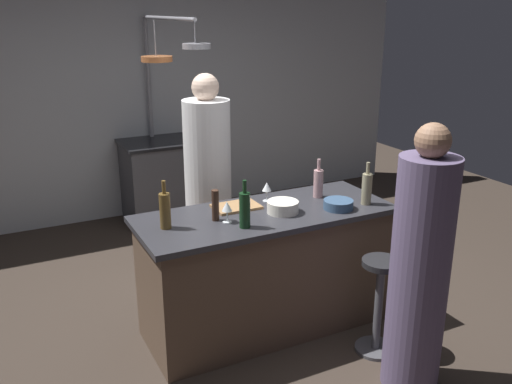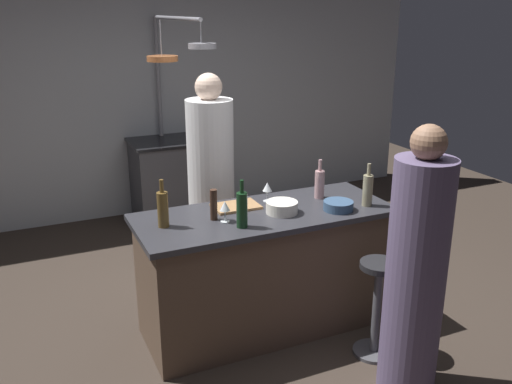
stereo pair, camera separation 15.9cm
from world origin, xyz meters
The scene contains 18 objects.
ground_plane centered at (0.00, 0.00, 0.00)m, with size 9.00×9.00×0.00m, color #382D26.
back_wall centered at (0.00, 2.85, 1.30)m, with size 6.40×0.16×2.60m, color #B2B7BC.
kitchen_island centered at (0.00, 0.00, 0.45)m, with size 1.80×0.72×0.90m.
stove_range centered at (0.00, 2.45, 0.45)m, with size 0.80×0.64×0.89m.
chef centered at (-0.10, 0.81, 0.82)m, with size 0.37×0.37×1.77m.
bar_stool_right centered at (0.53, -0.62, 0.38)m, with size 0.28×0.28×0.68m.
guest_right centered at (0.50, -0.99, 0.77)m, with size 0.35×0.35×1.66m.
overhead_pot_rack centered at (-0.07, 1.94, 1.64)m, with size 0.60×1.48×2.17m.
cutting_board centered at (-0.15, 0.17, 0.91)m, with size 0.32×0.22×0.02m, color #997047.
pepper_mill centered at (-0.37, 0.01, 1.01)m, with size 0.05×0.05×0.21m, color #382319.
wine_bottle_red centered at (-0.25, -0.19, 1.02)m, with size 0.07×0.07×0.32m.
wine_bottle_amber centered at (-0.71, 0.02, 1.02)m, with size 0.07×0.07×0.32m.
wine_bottle_rose centered at (0.49, 0.11, 1.01)m, with size 0.07×0.07×0.29m.
wine_bottle_white centered at (0.72, -0.18, 1.02)m, with size 0.07×0.07×0.31m.
wine_glass_near_right_guest centered at (-0.32, -0.06, 1.01)m, with size 0.07×0.07×0.15m.
wine_glass_by_chef centered at (0.11, 0.19, 1.01)m, with size 0.07×0.07×0.15m.
mixing_bowl_ceramic centered at (0.10, -0.06, 0.94)m, with size 0.22×0.22×0.08m, color silver.
mixing_bowl_blue centered at (0.48, -0.18, 0.93)m, with size 0.21×0.21×0.06m, color #334C6B.
Camera 1 is at (-1.69, -3.19, 2.24)m, focal length 39.02 mm.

